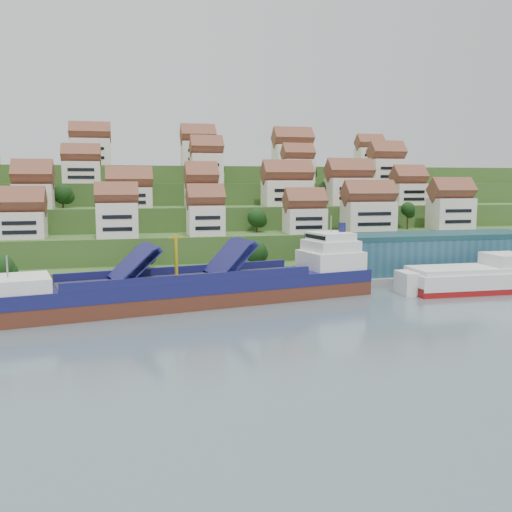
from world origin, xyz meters
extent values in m
plane|color=slate|center=(0.00, 0.00, 0.00)|extent=(300.00, 300.00, 0.00)
cube|color=gray|center=(20.00, 15.00, 1.10)|extent=(180.00, 14.00, 2.20)
cube|color=#2D4C1E|center=(0.00, 86.00, 2.00)|extent=(260.00, 128.00, 4.00)
cube|color=#2D4C1E|center=(0.00, 91.00, 5.50)|extent=(260.00, 118.00, 11.00)
cube|color=#2D4C1E|center=(0.00, 99.00, 9.00)|extent=(260.00, 102.00, 18.00)
cube|color=#2D4C1E|center=(0.00, 107.00, 12.50)|extent=(260.00, 86.00, 25.00)
cube|color=#2D4C1E|center=(0.00, 116.00, 15.50)|extent=(260.00, 68.00, 31.00)
cube|color=white|center=(-49.29, 40.25, 14.42)|extent=(11.62, 8.57, 6.84)
cube|color=white|center=(-25.42, 35.94, 15.55)|extent=(10.50, 7.03, 9.10)
cube|color=white|center=(-2.10, 37.16, 15.07)|extent=(9.59, 7.62, 8.13)
cube|color=white|center=(26.42, 37.98, 14.48)|extent=(11.13, 7.73, 6.95)
cube|color=white|center=(46.42, 38.85, 15.35)|extent=(14.67, 8.26, 8.70)
cube|color=white|center=(73.99, 39.61, 15.75)|extent=(12.51, 8.31, 9.50)
cube|color=white|center=(-47.80, 53.26, 21.43)|extent=(10.44, 8.98, 6.87)
cube|color=white|center=(-21.74, 54.18, 20.95)|extent=(12.68, 7.90, 5.90)
cube|color=white|center=(-0.75, 53.93, 21.48)|extent=(9.23, 8.56, 6.96)
cube|color=white|center=(26.53, 55.87, 21.95)|extent=(15.01, 8.36, 7.90)
cube|color=white|center=(47.14, 55.34, 22.35)|extent=(14.25, 8.18, 8.70)
cube|color=white|center=(68.44, 56.12, 21.45)|extent=(10.52, 8.04, 6.90)
cube|color=white|center=(-35.80, 71.31, 28.38)|extent=(11.30, 7.30, 6.77)
cube|color=white|center=(3.34, 69.81, 29.77)|extent=(10.01, 7.79, 9.53)
cube|color=white|center=(34.42, 69.75, 29.01)|extent=(10.16, 7.14, 8.02)
cube|color=white|center=(67.45, 70.71, 29.20)|extent=(11.78, 8.47, 8.39)
cube|color=white|center=(-33.55, 87.80, 35.49)|extent=(13.02, 7.51, 8.98)
cube|color=white|center=(3.03, 87.00, 35.25)|extent=(11.55, 8.15, 8.50)
cube|color=white|center=(38.93, 90.22, 35.05)|extent=(14.11, 8.73, 8.09)
cube|color=white|center=(70.67, 91.63, 34.76)|extent=(10.29, 7.05, 7.51)
ellipsoid|color=#163913|center=(9.12, 26.11, 7.59)|extent=(5.93, 5.93, 5.93)
ellipsoid|color=#163913|center=(-19.30, 26.29, 7.77)|extent=(5.49, 5.49, 5.49)
ellipsoid|color=#163913|center=(54.63, 43.11, 15.28)|extent=(5.11, 5.11, 5.11)
ellipsoid|color=#163913|center=(61.45, 43.11, 17.21)|extent=(4.34, 4.34, 4.34)
ellipsoid|color=#163913|center=(13.79, 43.66, 15.17)|extent=(5.46, 5.46, 5.46)
ellipsoid|color=#163913|center=(41.13, 59.83, 23.18)|extent=(5.46, 5.46, 5.46)
ellipsoid|color=#163913|center=(-50.56, 59.38, 21.44)|extent=(5.51, 5.51, 5.51)
ellipsoid|color=#163913|center=(-40.56, 57.97, 21.99)|extent=(5.69, 5.69, 5.69)
ellipsoid|color=#163913|center=(6.11, 73.21, 31.07)|extent=(6.87, 6.87, 6.87)
ellipsoid|color=#163913|center=(36.89, 75.94, 29.20)|extent=(5.34, 5.34, 5.34)
ellipsoid|color=#163913|center=(40.28, 73.97, 28.97)|extent=(4.71, 4.71, 4.71)
ellipsoid|color=#163913|center=(-51.02, 19.00, 6.27)|extent=(6.39, 6.39, 6.39)
cube|color=#255265|center=(52.00, 17.00, 7.20)|extent=(60.00, 15.00, 10.00)
cylinder|color=gray|center=(18.00, 10.00, 6.20)|extent=(0.16, 0.16, 8.00)
cube|color=maroon|center=(18.60, 10.00, 9.80)|extent=(1.20, 0.05, 0.80)
cube|color=#542719|center=(-9.93, 0.18, 1.00)|extent=(80.42, 26.82, 5.10)
cube|color=#161754|center=(-9.93, 0.18, 4.38)|extent=(80.45, 26.94, 2.65)
cube|color=white|center=(-43.00, -6.08, 6.93)|extent=(12.18, 13.32, 2.65)
cube|color=#262628|center=(-11.94, -0.20, 5.71)|extent=(52.03, 19.71, 0.31)
cube|color=#161754|center=(-22.96, -2.28, 9.18)|extent=(9.60, 12.48, 7.05)
cube|color=#161754|center=(-2.92, 1.51, 9.18)|extent=(9.22, 12.41, 7.45)
cylinder|color=gold|center=(-13.94, -0.57, 10.20)|extent=(0.83, 0.83, 9.18)
cube|color=white|center=(22.13, 6.26, 7.65)|extent=(14.19, 13.70, 4.08)
cube|color=white|center=(22.13, 6.26, 10.91)|extent=(11.95, 12.12, 2.55)
cube|color=white|center=(22.13, 6.26, 13.05)|extent=(9.72, 10.53, 1.84)
cylinder|color=#161754|center=(25.13, 6.82, 14.99)|extent=(1.91, 1.91, 2.24)
cube|color=maroon|center=(55.55, -0.44, 0.65)|extent=(32.71, 12.46, 2.82)
cube|color=silver|center=(55.55, -0.44, 3.03)|extent=(32.71, 12.58, 3.47)
cube|color=silver|center=(55.55, -0.44, 5.20)|extent=(31.06, 11.24, 1.30)
cube|color=silver|center=(63.68, -0.58, 7.05)|extent=(8.83, 9.68, 3.25)
camera|label=1|loc=(-25.27, -116.12, 25.37)|focal=40.00mm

